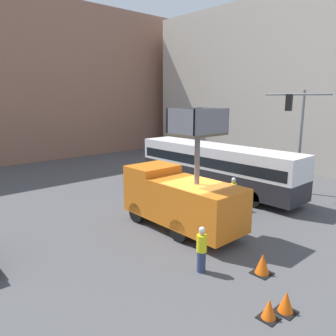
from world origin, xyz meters
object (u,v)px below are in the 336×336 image
(city_bus, at_px, (215,164))
(traffic_light_pole, at_px, (297,126))
(road_worker_directing, at_px, (233,194))
(traffic_cone_near_truck, at_px, (262,264))
(road_worker_near_truck, at_px, (202,250))
(traffic_cone_mid_road, at_px, (269,309))
(traffic_cone_far_side, at_px, (286,302))
(utility_truck, at_px, (181,197))

(city_bus, height_order, traffic_light_pole, traffic_light_pole)
(road_worker_directing, distance_m, traffic_cone_near_truck, 7.07)
(city_bus, distance_m, traffic_cone_near_truck, 11.12)
(road_worker_directing, bearing_deg, road_worker_near_truck, -137.82)
(traffic_light_pole, bearing_deg, road_worker_near_truck, -167.91)
(traffic_cone_mid_road, distance_m, traffic_cone_far_side, 0.66)
(traffic_light_pole, bearing_deg, traffic_cone_far_side, -152.86)
(traffic_cone_far_side, bearing_deg, traffic_light_pole, 27.14)
(utility_truck, xyz_separation_m, traffic_cone_mid_road, (-2.74, -6.53, -1.30))
(utility_truck, height_order, traffic_cone_mid_road, utility_truck)
(traffic_light_pole, relative_size, road_worker_directing, 3.63)
(road_worker_near_truck, height_order, road_worker_directing, road_worker_directing)
(traffic_light_pole, relative_size, road_worker_near_truck, 3.87)
(utility_truck, height_order, road_worker_near_truck, utility_truck)
(traffic_light_pole, distance_m, traffic_cone_far_side, 13.14)
(city_bus, height_order, road_worker_near_truck, city_bus)
(city_bus, height_order, traffic_cone_near_truck, city_bus)
(traffic_cone_near_truck, relative_size, traffic_cone_mid_road, 1.23)
(traffic_light_pole, xyz_separation_m, traffic_cone_near_truck, (-9.66, -3.98, -4.20))
(traffic_cone_mid_road, bearing_deg, traffic_light_pole, 25.16)
(traffic_cone_near_truck, height_order, traffic_cone_mid_road, traffic_cone_near_truck)
(road_worker_near_truck, relative_size, traffic_cone_mid_road, 2.77)
(utility_truck, xyz_separation_m, traffic_cone_near_truck, (-0.71, -5.02, -1.23))
(road_worker_near_truck, xyz_separation_m, road_worker_directing, (6.44, 3.47, 0.07))
(city_bus, height_order, traffic_cone_mid_road, city_bus)
(traffic_cone_near_truck, xyz_separation_m, traffic_cone_mid_road, (-2.04, -1.51, -0.07))
(city_bus, relative_size, traffic_cone_far_side, 18.19)
(traffic_cone_far_side, bearing_deg, road_worker_directing, 46.91)
(city_bus, distance_m, traffic_cone_far_side, 13.30)
(road_worker_near_truck, height_order, traffic_cone_near_truck, road_worker_near_truck)
(road_worker_directing, distance_m, traffic_cone_far_side, 9.25)
(city_bus, xyz_separation_m, road_worker_directing, (-2.29, -3.29, -0.89))
(traffic_cone_near_truck, bearing_deg, city_bus, 49.21)
(utility_truck, distance_m, traffic_cone_mid_road, 7.21)
(traffic_light_pole, bearing_deg, road_worker_directing, 167.31)
(city_bus, xyz_separation_m, traffic_cone_near_truck, (-7.20, -8.34, -1.46))
(traffic_cone_near_truck, bearing_deg, traffic_cone_mid_road, -143.38)
(city_bus, bearing_deg, traffic_light_pole, -168.54)
(city_bus, xyz_separation_m, traffic_cone_mid_road, (-9.23, -9.86, -1.53))
(road_worker_near_truck, height_order, traffic_cone_far_side, road_worker_near_truck)
(traffic_light_pole, xyz_separation_m, road_worker_directing, (-4.76, 1.07, -3.63))
(utility_truck, bearing_deg, road_worker_directing, 0.44)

